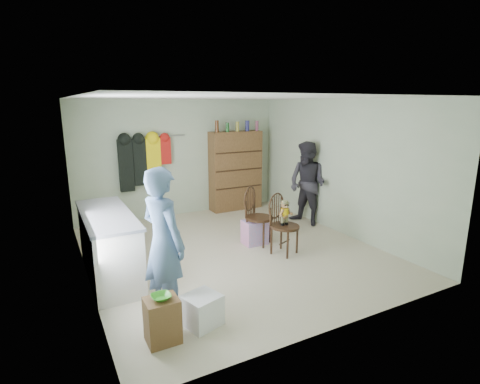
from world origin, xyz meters
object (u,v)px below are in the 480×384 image
chair_front (283,219)px  chair_far (256,213)px  dresser (236,170)px  counter (109,245)px

chair_front → chair_far: (-0.16, 0.58, -0.03)m
dresser → chair_front: bearing=-101.5°
counter → chair_far: size_ratio=1.82×
dresser → counter: bearing=-144.3°
dresser → chair_far: bearing=-108.4°
chair_front → dresser: bearing=54.9°
counter → dresser: 3.96m
chair_front → chair_far: size_ratio=0.98×
counter → chair_far: bearing=3.2°
counter → dresser: (3.20, 2.30, 0.44)m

